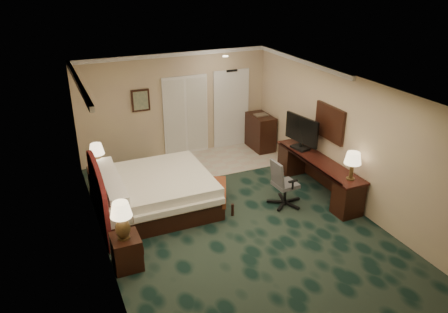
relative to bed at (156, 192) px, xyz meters
name	(u,v)px	position (x,y,z in m)	size (l,w,h in m)	color
floor	(237,223)	(1.28, -1.24, -0.35)	(5.00, 7.50, 0.00)	black
ceiling	(239,89)	(1.28, -1.24, 2.35)	(5.00, 7.50, 0.00)	white
wall_back	(176,105)	(1.28, 2.51, 1.00)	(5.00, 0.00, 2.70)	beige
wall_front	(380,288)	(1.28, -4.99, 1.00)	(5.00, 0.00, 2.70)	beige
wall_left	(100,186)	(-1.22, -1.24, 1.00)	(0.00, 7.50, 2.70)	beige
wall_right	(348,141)	(3.78, -1.24, 1.00)	(0.00, 7.50, 2.70)	beige
crown_molding	(239,92)	(1.28, -1.24, 2.30)	(5.00, 7.50, 0.10)	white
tile_patch	(221,160)	(2.18, 1.66, -0.35)	(3.20, 1.70, 0.01)	#C5B1A0
headboard	(98,193)	(-1.16, -0.24, 0.35)	(0.12, 2.00, 1.40)	#4A1408
entry_door	(231,110)	(2.83, 2.48, 0.70)	(1.02, 0.06, 2.18)	white
closet_doors	(186,116)	(1.53, 2.47, 0.70)	(1.20, 0.06, 2.10)	#BBB8A9
wall_art	(141,100)	(0.38, 2.47, 1.25)	(0.45, 0.06, 0.55)	#495F55
wall_mirror	(330,123)	(3.74, -0.64, 1.20)	(0.05, 0.95, 0.75)	white
bed	(156,192)	(0.00, 0.00, 0.00)	(2.23, 2.07, 0.71)	white
nightstand_near	(127,252)	(-0.97, -1.69, -0.07)	(0.46, 0.53, 0.57)	black
nightstand_far	(102,183)	(-0.94, 0.92, -0.03)	(0.51, 0.59, 0.64)	black
lamp_near	(122,221)	(-0.99, -1.71, 0.55)	(0.35, 0.35, 0.67)	#311D0E
lamp_far	(97,157)	(-0.97, 0.93, 0.59)	(0.32, 0.32, 0.61)	#311D0E
bed_bench	(216,197)	(1.17, -0.44, -0.15)	(0.41, 1.18, 0.40)	maroon
desk	(317,176)	(3.48, -0.73, 0.03)	(0.57, 2.64, 0.76)	black
tv	(301,133)	(3.45, -0.04, 0.80)	(0.08, 1.00, 0.78)	black
desk_lamp	(352,166)	(3.52, -1.76, 0.70)	(0.33, 0.33, 0.59)	#311D0E
desk_chair	(286,182)	(2.53, -0.96, 0.16)	(0.60, 0.56, 1.03)	#515054
minibar	(260,132)	(3.48, 1.96, 0.12)	(0.50, 0.91, 0.96)	black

